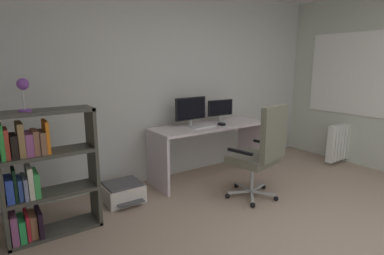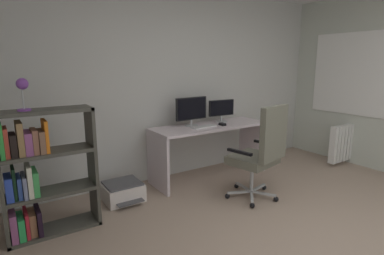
{
  "view_description": "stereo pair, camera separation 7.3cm",
  "coord_description": "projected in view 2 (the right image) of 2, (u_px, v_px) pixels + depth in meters",
  "views": [
    {
      "loc": [
        -2.32,
        -1.15,
        1.6
      ],
      "look_at": [
        -0.25,
        1.84,
        0.83
      ],
      "focal_mm": 28.69,
      "sensor_mm": 36.0,
      "label": 1
    },
    {
      "loc": [
        -2.26,
        -1.2,
        1.6
      ],
      "look_at": [
        -0.25,
        1.84,
        0.83
      ],
      "focal_mm": 28.69,
      "sensor_mm": 36.0,
      "label": 2
    }
  ],
  "objects": [
    {
      "name": "monitor_secondary",
      "position": [
        221.0,
        109.0,
        4.43
      ],
      "size": [
        0.41,
        0.18,
        0.32
      ],
      "color": "#B2B5B7",
      "rests_on": "desk"
    },
    {
      "name": "desk",
      "position": [
        210.0,
        138.0,
        4.3
      ],
      "size": [
        1.69,
        0.58,
        0.76
      ],
      "color": "silver",
      "rests_on": "ground"
    },
    {
      "name": "wall_back",
      "position": [
        178.0,
        84.0,
        4.35
      ],
      "size": [
        5.08,
        0.1,
        2.62
      ],
      "primitive_type": "cube",
      "color": "beige",
      "rests_on": "ground"
    },
    {
      "name": "window_pane",
      "position": [
        356.0,
        74.0,
        4.76
      ],
      "size": [
        0.01,
        1.34,
        1.19
      ],
      "primitive_type": "cube",
      "color": "white"
    },
    {
      "name": "computer_mouse",
      "position": [
        222.0,
        124.0,
        4.22
      ],
      "size": [
        0.06,
        0.1,
        0.03
      ],
      "primitive_type": "cube",
      "rotation": [
        0.0,
        0.0,
        -0.03
      ],
      "color": "black",
      "rests_on": "desk"
    },
    {
      "name": "window_frame",
      "position": [
        356.0,
        74.0,
        4.75
      ],
      "size": [
        0.02,
        1.42,
        1.27
      ],
      "primitive_type": "cube",
      "color": "white"
    },
    {
      "name": "bookshelf",
      "position": [
        38.0,
        175.0,
        2.82
      ],
      "size": [
        0.83,
        0.29,
        1.19
      ],
      "color": "#414038",
      "rests_on": "ground"
    },
    {
      "name": "printer",
      "position": [
        123.0,
        191.0,
        3.63
      ],
      "size": [
        0.44,
        0.48,
        0.23
      ],
      "color": "silver",
      "rests_on": "ground"
    },
    {
      "name": "radiator",
      "position": [
        346.0,
        142.0,
        4.93
      ],
      "size": [
        0.76,
        0.1,
        0.58
      ],
      "color": "white",
      "rests_on": "ground"
    },
    {
      "name": "desk_lamp",
      "position": [
        23.0,
        88.0,
        2.63
      ],
      "size": [
        0.11,
        0.11,
        0.28
      ],
      "color": "purple",
      "rests_on": "bookshelf"
    },
    {
      "name": "monitor_main",
      "position": [
        191.0,
        110.0,
        4.14
      ],
      "size": [
        0.49,
        0.18,
        0.39
      ],
      "color": "#B2B5B7",
      "rests_on": "desk"
    },
    {
      "name": "office_chair",
      "position": [
        261.0,
        150.0,
        3.54
      ],
      "size": [
        0.65,
        0.67,
        1.14
      ],
      "color": "#B7BABC",
      "rests_on": "ground"
    },
    {
      "name": "keyboard",
      "position": [
        204.0,
        127.0,
        4.08
      ],
      "size": [
        0.35,
        0.14,
        0.02
      ],
      "primitive_type": "cube",
      "rotation": [
        0.0,
        0.0,
        0.04
      ],
      "color": "silver",
      "rests_on": "desk"
    }
  ]
}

